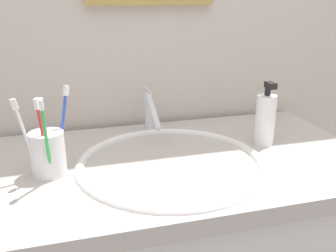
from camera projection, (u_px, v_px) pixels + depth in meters
name	position (u px, v px, depth m)	size (l,w,h in m)	color
tiled_wall_back	(149.00, 18.00, 1.17)	(2.21, 0.04, 2.40)	beige
sink_basin	(171.00, 179.00, 0.96)	(0.48, 0.48, 0.12)	white
faucet	(150.00, 111.00, 1.13)	(0.02, 0.17, 0.13)	silver
toothbrush_cup	(48.00, 154.00, 0.88)	(0.08, 0.08, 0.10)	white
toothbrush_green	(46.00, 135.00, 0.81)	(0.01, 0.06, 0.20)	green
toothbrush_white	(25.00, 134.00, 0.83)	(0.05, 0.01, 0.19)	white
toothbrush_red	(42.00, 133.00, 0.84)	(0.02, 0.03, 0.19)	red
toothbrush_blue	(63.00, 123.00, 0.88)	(0.05, 0.04, 0.20)	blue
soap_dispenser	(265.00, 119.00, 1.05)	(0.05, 0.06, 0.18)	white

